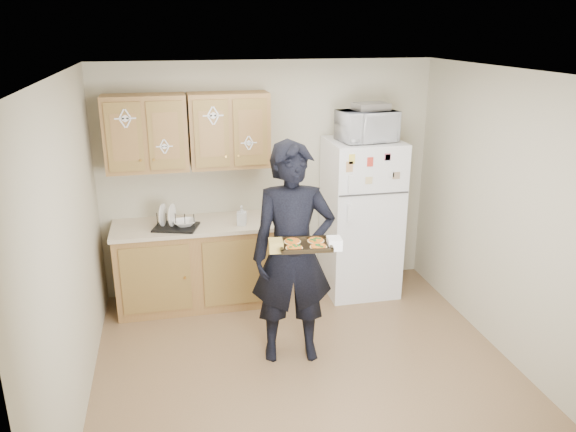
{
  "coord_description": "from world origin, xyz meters",
  "views": [
    {
      "loc": [
        -1.04,
        -4.03,
        2.83
      ],
      "look_at": [
        -0.07,
        0.45,
        1.27
      ],
      "focal_mm": 35.0,
      "sensor_mm": 36.0,
      "label": 1
    }
  ],
  "objects": [
    {
      "name": "wall_left",
      "position": [
        -1.8,
        0.0,
        1.25
      ],
      "size": [
        0.04,
        3.6,
        2.5
      ],
      "primitive_type": "cube",
      "color": "#B9B196",
      "rests_on": "floor"
    },
    {
      "name": "pizza_back_right",
      "position": [
        0.07,
        0.04,
        1.19
      ],
      "size": [
        0.14,
        0.14,
        0.02
      ],
      "primitive_type": "cylinder",
      "color": "orange",
      "rests_on": "baking_tray"
    },
    {
      "name": "pizza_back_left",
      "position": [
        -0.12,
        0.06,
        1.19
      ],
      "size": [
        0.14,
        0.14,
        0.02
      ],
      "primitive_type": "cylinder",
      "color": "orange",
      "rests_on": "baking_tray"
    },
    {
      "name": "upper_cab_right",
      "position": [
        -0.43,
        1.61,
        1.83
      ],
      "size": [
        0.8,
        0.33,
        0.75
      ],
      "primitive_type": "cube",
      "color": "brown",
      "rests_on": "wall_back"
    },
    {
      "name": "pizza_front_right",
      "position": [
        0.05,
        -0.09,
        1.19
      ],
      "size": [
        0.14,
        0.14,
        0.02
      ],
      "primitive_type": "cylinder",
      "color": "orange",
      "rests_on": "baking_tray"
    },
    {
      "name": "refrigerator",
      "position": [
        0.95,
        1.43,
        0.85
      ],
      "size": [
        0.75,
        0.7,
        1.7
      ],
      "primitive_type": "cube",
      "color": "white",
      "rests_on": "floor"
    },
    {
      "name": "base_cabinet",
      "position": [
        -0.85,
        1.48,
        0.43
      ],
      "size": [
        1.6,
        0.6,
        0.86
      ],
      "primitive_type": "cube",
      "color": "brown",
      "rests_on": "floor"
    },
    {
      "name": "person",
      "position": [
        -0.07,
        0.28,
        0.98
      ],
      "size": [
        0.76,
        0.54,
        1.95
      ],
      "primitive_type": "imported",
      "rotation": [
        0.0,
        0.0,
        -0.11
      ],
      "color": "black",
      "rests_on": "floor"
    },
    {
      "name": "upper_cab_left",
      "position": [
        -1.25,
        1.61,
        1.83
      ],
      "size": [
        0.8,
        0.33,
        0.75
      ],
      "primitive_type": "cube",
      "color": "brown",
      "rests_on": "wall_back"
    },
    {
      "name": "soap_bottle",
      "position": [
        -0.36,
        1.34,
        1.0
      ],
      "size": [
        0.11,
        0.11,
        0.2
      ],
      "primitive_type": "imported",
      "rotation": [
        0.0,
        0.0,
        -0.26
      ],
      "color": "white",
      "rests_on": "countertop"
    },
    {
      "name": "foil_pan",
      "position": [
        1.0,
        1.41,
        2.05
      ],
      "size": [
        0.37,
        0.28,
        0.07
      ],
      "primitive_type": "cube",
      "rotation": [
        0.0,
        0.0,
        0.13
      ],
      "color": "#ABAAB1",
      "rests_on": "microwave"
    },
    {
      "name": "floor",
      "position": [
        0.0,
        0.0,
        0.0
      ],
      "size": [
        3.6,
        3.6,
        0.0
      ],
      "primitive_type": "plane",
      "color": "brown",
      "rests_on": "ground"
    },
    {
      "name": "bowl",
      "position": [
        -0.94,
        1.38,
        0.95
      ],
      "size": [
        0.24,
        0.24,
        0.05
      ],
      "primitive_type": "imported",
      "rotation": [
        0.0,
        0.0,
        0.1
      ],
      "color": "silver",
      "rests_on": "dish_rack"
    },
    {
      "name": "wall_back",
      "position": [
        0.0,
        1.8,
        1.25
      ],
      "size": [
        3.6,
        0.04,
        2.5
      ],
      "primitive_type": "cube",
      "color": "#B9B196",
      "rests_on": "floor"
    },
    {
      "name": "baking_tray",
      "position": [
        -0.03,
        -0.01,
        1.17
      ],
      "size": [
        0.44,
        0.34,
        0.04
      ],
      "primitive_type": "cube",
      "rotation": [
        0.0,
        0.0,
        -0.11
      ],
      "color": "black",
      "rests_on": "person"
    },
    {
      "name": "microwave",
      "position": [
        0.95,
        1.38,
        1.86
      ],
      "size": [
        0.62,
        0.46,
        0.31
      ],
      "primitive_type": "imported",
      "rotation": [
        0.0,
        0.0,
        0.15
      ],
      "color": "white",
      "rests_on": "refrigerator"
    },
    {
      "name": "wall_front",
      "position": [
        0.0,
        -1.8,
        1.25
      ],
      "size": [
        3.6,
        0.04,
        2.5
      ],
      "primitive_type": "cube",
      "color": "#B9B196",
      "rests_on": "floor"
    },
    {
      "name": "countertop",
      "position": [
        -0.85,
        1.48,
        0.88
      ],
      "size": [
        1.64,
        0.64,
        0.04
      ],
      "primitive_type": "cube",
      "color": "beige",
      "rests_on": "base_cabinet"
    },
    {
      "name": "dish_rack",
      "position": [
        -1.02,
        1.38,
        0.98
      ],
      "size": [
        0.49,
        0.43,
        0.17
      ],
      "primitive_type": "cube",
      "rotation": [
        0.0,
        0.0,
        -0.3
      ],
      "color": "black",
      "rests_on": "countertop"
    },
    {
      "name": "ceiling",
      "position": [
        0.0,
        0.0,
        2.5
      ],
      "size": [
        3.6,
        3.6,
        0.0
      ],
      "primitive_type": "plane",
      "color": "silver",
      "rests_on": "wall_back"
    },
    {
      "name": "pizza_front_left",
      "position": [
        -0.14,
        -0.07,
        1.19
      ],
      "size": [
        0.14,
        0.14,
        0.02
      ],
      "primitive_type": "cylinder",
      "color": "orange",
      "rests_on": "baking_tray"
    },
    {
      "name": "cereal_box",
      "position": [
        1.47,
        1.67,
        0.16
      ],
      "size": [
        0.2,
        0.07,
        0.32
      ],
      "primitive_type": "cube",
      "color": "#C79446",
      "rests_on": "floor"
    },
    {
      "name": "wall_right",
      "position": [
        1.8,
        0.0,
        1.25
      ],
      "size": [
        0.04,
        3.6,
        2.5
      ],
      "primitive_type": "cube",
      "color": "#B9B196",
      "rests_on": "floor"
    }
  ]
}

